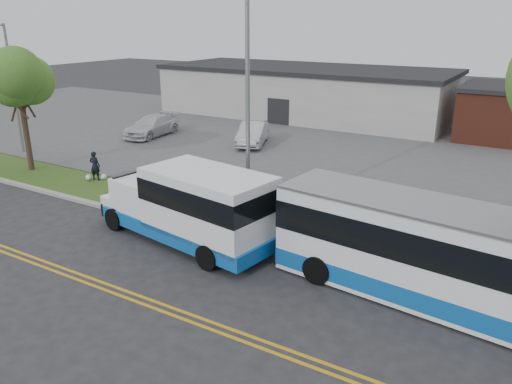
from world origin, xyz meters
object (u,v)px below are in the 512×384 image
Objects in this scene: streetlight_near at (247,103)px; pedestrian at (95,166)px; streetlight_far at (12,84)px; transit_bus at (455,260)px; parked_car_b at (152,126)px; tree_west at (18,81)px; shuttle_bus at (194,204)px; parked_car_a at (253,133)px.

streetlight_near reaches higher than pedestrian.
streetlight_far is 28.15m from transit_bus.
streetlight_far is (-19.00, 2.69, -0.76)m from streetlight_near.
streetlight_far is 0.70× the size of transit_bus.
streetlight_far is 9.68m from parked_car_b.
shuttle_bus is (14.15, -2.98, -3.48)m from tree_west.
pedestrian is 0.34× the size of parked_car_a.
pedestrian is at bearing 6.36° from tree_west.
streetlight_near is 14.86m from parked_car_a.
pedestrian is at bearing -68.94° from parked_car_b.
streetlight_near is 1.15× the size of shuttle_bus.
transit_bus is 2.45× the size of parked_car_a.
streetlight_near is 19.20m from streetlight_far.
streetlight_far is 1.71× the size of parked_car_a.
pedestrian is (-18.84, 3.13, -0.69)m from transit_bus.
shuttle_bus is 19.40m from parked_car_b.
streetlight_near reaches higher than parked_car_b.
transit_bus is 2.26× the size of parked_car_b.
tree_west is 0.83× the size of shuttle_bus.
parked_car_a is (-7.18, 12.26, -4.36)m from streetlight_near.
tree_west is 4.36× the size of pedestrian.
streetlight_near is 1.19× the size of streetlight_far.
parked_car_a is at bearing 56.43° from tree_west.
shuttle_bus is at bearing -88.12° from parked_car_a.
tree_west is at bearing 179.81° from transit_bus.
parked_car_b is at bearing 63.62° from streetlight_far.
transit_bus reaches higher than parked_car_b.
streetlight_far is at bearing 176.19° from transit_bus.
tree_west is 1.36× the size of parked_car_b.
streetlight_near is 11.18m from pedestrian.
parked_car_b is (-4.76, 9.72, -0.05)m from pedestrian.
tree_west reaches higher than pedestrian.
tree_west is 15.01m from streetlight_near.
streetlight_far reaches higher than shuttle_bus.
parked_car_a is at bearing 120.35° from streetlight_near.
tree_west is at bearing -10.72° from pedestrian.
shuttle_bus is at bearing -108.66° from streetlight_near.
pedestrian is (-10.26, 1.00, -4.34)m from streetlight_near.
streetlight_near is at bearing -40.55° from parked_car_b.
streetlight_far is 5.05× the size of pedestrian.
parked_car_a is at bearing 39.00° from streetlight_far.
streetlight_near is at bearing -1.80° from tree_west.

